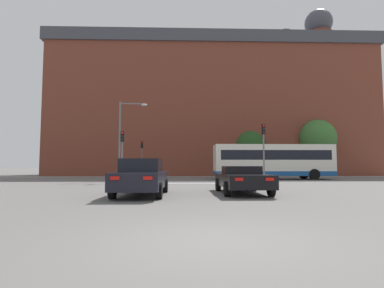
{
  "coord_description": "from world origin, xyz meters",
  "views": [
    {
      "loc": [
        -0.49,
        -5.02,
        1.24
      ],
      "look_at": [
        0.36,
        22.86,
        3.33
      ],
      "focal_mm": 28.0,
      "sensor_mm": 36.0,
      "label": 1
    }
  ],
  "objects_px": {
    "pedestrian_walking_east": "(244,169)",
    "car_roadster_right": "(242,179)",
    "pedestrian_waiting": "(267,168)",
    "bus_crossing_lead": "(273,161)",
    "traffic_light_far_right": "(237,156)",
    "traffic_light_near_left": "(122,148)",
    "street_lamp_junction": "(125,132)",
    "car_saloon_left": "(142,177)",
    "traffic_light_far_left": "(142,153)",
    "traffic_light_near_right": "(264,143)"
  },
  "relations": [
    {
      "from": "traffic_light_far_left",
      "to": "pedestrian_walking_east",
      "type": "relative_size",
      "value": 2.64
    },
    {
      "from": "traffic_light_near_left",
      "to": "traffic_light_far_right",
      "type": "relative_size",
      "value": 1.06
    },
    {
      "from": "car_saloon_left",
      "to": "pedestrian_waiting",
      "type": "distance_m",
      "value": 25.14
    },
    {
      "from": "car_saloon_left",
      "to": "traffic_light_near_left",
      "type": "height_order",
      "value": "traffic_light_near_left"
    },
    {
      "from": "car_saloon_left",
      "to": "street_lamp_junction",
      "type": "relative_size",
      "value": 0.71
    },
    {
      "from": "car_roadster_right",
      "to": "bus_crossing_lead",
      "type": "xyz_separation_m",
      "value": [
        5.94,
        14.83,
        1.13
      ]
    },
    {
      "from": "car_saloon_left",
      "to": "bus_crossing_lead",
      "type": "bearing_deg",
      "value": 57.54
    },
    {
      "from": "car_roadster_right",
      "to": "traffic_light_far_right",
      "type": "bearing_deg",
      "value": 79.83
    },
    {
      "from": "pedestrian_waiting",
      "to": "car_roadster_right",
      "type": "bearing_deg",
      "value": 28.9
    },
    {
      "from": "bus_crossing_lead",
      "to": "traffic_light_near_left",
      "type": "xyz_separation_m",
      "value": [
        -13.26,
        -5.8,
        0.87
      ]
    },
    {
      "from": "car_roadster_right",
      "to": "bus_crossing_lead",
      "type": "bearing_deg",
      "value": 67.69
    },
    {
      "from": "traffic_light_near_left",
      "to": "car_saloon_left",
      "type": "bearing_deg",
      "value": -73.84
    },
    {
      "from": "traffic_light_far_right",
      "to": "street_lamp_junction",
      "type": "xyz_separation_m",
      "value": [
        -11.34,
        -9.33,
        1.71
      ]
    },
    {
      "from": "traffic_light_far_right",
      "to": "traffic_light_near_left",
      "type": "bearing_deg",
      "value": -131.78
    },
    {
      "from": "car_saloon_left",
      "to": "traffic_light_far_left",
      "type": "xyz_separation_m",
      "value": [
        -3.06,
        22.26,
        2.01
      ]
    },
    {
      "from": "pedestrian_walking_east",
      "to": "traffic_light_near_right",
      "type": "bearing_deg",
      "value": -49.09
    },
    {
      "from": "traffic_light_far_left",
      "to": "traffic_light_near_right",
      "type": "distance_m",
      "value": 16.45
    },
    {
      "from": "traffic_light_near_right",
      "to": "car_roadster_right",
      "type": "bearing_deg",
      "value": -111.12
    },
    {
      "from": "traffic_light_near_right",
      "to": "bus_crossing_lead",
      "type": "bearing_deg",
      "value": 67.01
    },
    {
      "from": "car_saloon_left",
      "to": "bus_crossing_lead",
      "type": "height_order",
      "value": "bus_crossing_lead"
    },
    {
      "from": "bus_crossing_lead",
      "to": "pedestrian_walking_east",
      "type": "xyz_separation_m",
      "value": [
        -1.43,
        6.77,
        -0.86
      ]
    },
    {
      "from": "pedestrian_waiting",
      "to": "bus_crossing_lead",
      "type": "bearing_deg",
      "value": 36.7
    },
    {
      "from": "traffic_light_far_left",
      "to": "street_lamp_junction",
      "type": "xyz_separation_m",
      "value": [
        -0.19,
        -9.46,
        1.42
      ]
    },
    {
      "from": "car_saloon_left",
      "to": "car_roadster_right",
      "type": "height_order",
      "value": "car_saloon_left"
    },
    {
      "from": "bus_crossing_lead",
      "to": "pedestrian_waiting",
      "type": "distance_m",
      "value": 6.75
    },
    {
      "from": "traffic_light_far_right",
      "to": "pedestrian_waiting",
      "type": "distance_m",
      "value": 3.84
    },
    {
      "from": "traffic_light_far_left",
      "to": "traffic_light_near_right",
      "type": "bearing_deg",
      "value": -47.53
    },
    {
      "from": "street_lamp_junction",
      "to": "pedestrian_walking_east",
      "type": "xyz_separation_m",
      "value": [
        12.22,
        9.64,
        -3.3
      ]
    },
    {
      "from": "car_saloon_left",
      "to": "traffic_light_near_left",
      "type": "distance_m",
      "value": 10.45
    },
    {
      "from": "pedestrian_walking_east",
      "to": "pedestrian_waiting",
      "type": "bearing_deg",
      "value": 41.57
    },
    {
      "from": "traffic_light_far_left",
      "to": "pedestrian_walking_east",
      "type": "distance_m",
      "value": 12.18
    },
    {
      "from": "car_roadster_right",
      "to": "pedestrian_walking_east",
      "type": "xyz_separation_m",
      "value": [
        4.51,
        21.6,
        0.26
      ]
    },
    {
      "from": "traffic_light_near_left",
      "to": "pedestrian_waiting",
      "type": "bearing_deg",
      "value": 40.51
    },
    {
      "from": "bus_crossing_lead",
      "to": "street_lamp_junction",
      "type": "height_order",
      "value": "street_lamp_junction"
    },
    {
      "from": "traffic_light_far_right",
      "to": "street_lamp_junction",
      "type": "distance_m",
      "value": 14.79
    },
    {
      "from": "bus_crossing_lead",
      "to": "traffic_light_near_left",
      "type": "relative_size",
      "value": 2.88
    },
    {
      "from": "traffic_light_far_left",
      "to": "traffic_light_near_right",
      "type": "height_order",
      "value": "traffic_light_near_right"
    },
    {
      "from": "traffic_light_near_left",
      "to": "pedestrian_waiting",
      "type": "relative_size",
      "value": 2.16
    },
    {
      "from": "pedestrian_walking_east",
      "to": "car_roadster_right",
      "type": "bearing_deg",
      "value": -56.58
    },
    {
      "from": "traffic_light_near_right",
      "to": "car_saloon_left",
      "type": "bearing_deg",
      "value": -128.46
    },
    {
      "from": "traffic_light_far_left",
      "to": "traffic_light_near_right",
      "type": "xyz_separation_m",
      "value": [
        11.11,
        -12.13,
        0.23
      ]
    },
    {
      "from": "pedestrian_waiting",
      "to": "pedestrian_walking_east",
      "type": "xyz_separation_m",
      "value": [
        -2.68,
        0.17,
        -0.16
      ]
    },
    {
      "from": "traffic_light_near_left",
      "to": "pedestrian_walking_east",
      "type": "xyz_separation_m",
      "value": [
        11.83,
        12.57,
        -1.73
      ]
    },
    {
      "from": "car_saloon_left",
      "to": "bus_crossing_lead",
      "type": "relative_size",
      "value": 0.43
    },
    {
      "from": "traffic_light_near_left",
      "to": "street_lamp_junction",
      "type": "distance_m",
      "value": 3.34
    },
    {
      "from": "car_roadster_right",
      "to": "bus_crossing_lead",
      "type": "relative_size",
      "value": 0.42
    },
    {
      "from": "bus_crossing_lead",
      "to": "traffic_light_far_right",
      "type": "xyz_separation_m",
      "value": [
        -2.31,
        6.45,
        0.74
      ]
    },
    {
      "from": "bus_crossing_lead",
      "to": "traffic_light_far_left",
      "type": "relative_size",
      "value": 2.7
    },
    {
      "from": "traffic_light_near_left",
      "to": "street_lamp_junction",
      "type": "bearing_deg",
      "value": 97.56
    },
    {
      "from": "traffic_light_near_left",
      "to": "pedestrian_walking_east",
      "type": "height_order",
      "value": "traffic_light_near_left"
    }
  ]
}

